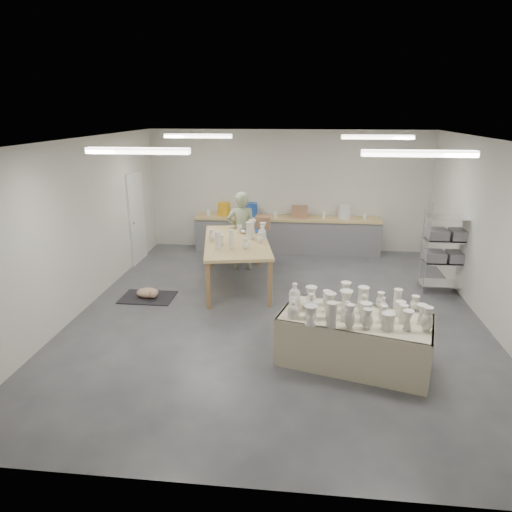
# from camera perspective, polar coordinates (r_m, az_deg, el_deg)

# --- Properties ---
(room) EXTENTS (8.00, 8.02, 3.00)m
(room) POSITION_cam_1_polar(r_m,az_deg,el_deg) (7.67, 2.19, 7.30)
(room) COLOR #424449
(room) RESTS_ON ground
(back_counter) EXTENTS (4.60, 0.60, 1.24)m
(back_counter) POSITION_cam_1_polar(r_m,az_deg,el_deg) (11.52, 3.84, 2.86)
(back_counter) COLOR tan
(back_counter) RESTS_ON ground
(wire_shelf) EXTENTS (0.88, 0.48, 1.80)m
(wire_shelf) POSITION_cam_1_polar(r_m,az_deg,el_deg) (9.62, 22.76, 1.11)
(wire_shelf) COLOR silver
(wire_shelf) RESTS_ON ground
(drying_table) EXTENTS (2.25, 1.51, 1.10)m
(drying_table) POSITION_cam_1_polar(r_m,az_deg,el_deg) (6.65, 12.02, -9.76)
(drying_table) COLOR olive
(drying_table) RESTS_ON ground
(work_table) EXTENTS (1.70, 2.70, 1.32)m
(work_table) POSITION_cam_1_polar(r_m,az_deg,el_deg) (9.29, -1.94, 2.02)
(work_table) COLOR tan
(work_table) RESTS_ON ground
(rug) EXTENTS (1.00, 0.70, 0.02)m
(rug) POSITION_cam_1_polar(r_m,az_deg,el_deg) (9.06, -13.37, -5.04)
(rug) COLOR black
(rug) RESTS_ON ground
(cat) EXTENTS (0.50, 0.43, 0.18)m
(cat) POSITION_cam_1_polar(r_m,az_deg,el_deg) (9.00, -13.32, -4.48)
(cat) COLOR white
(cat) RESTS_ON rug
(potter) EXTENTS (0.70, 0.52, 1.77)m
(potter) POSITION_cam_1_polar(r_m,az_deg,el_deg) (10.12, -1.83, 3.12)
(potter) COLOR gray
(potter) RESTS_ON ground
(red_stool) EXTENTS (0.39, 0.39, 0.32)m
(red_stool) POSITION_cam_1_polar(r_m,az_deg,el_deg) (10.54, -1.60, 0.35)
(red_stool) COLOR red
(red_stool) RESTS_ON ground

